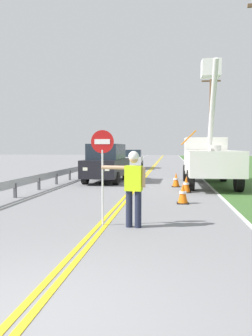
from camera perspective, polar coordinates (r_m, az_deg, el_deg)
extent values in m
plane|color=gray|center=(4.24, -17.47, -23.33)|extent=(160.00, 160.00, 0.00)
cube|color=yellow|center=(23.56, 3.45, -1.05)|extent=(0.11, 110.00, 0.01)
cube|color=yellow|center=(23.54, 3.89, -1.06)|extent=(0.11, 110.00, 0.01)
cube|color=silver|center=(23.57, 12.43, -1.13)|extent=(0.12, 110.00, 0.01)
cube|color=silver|center=(24.07, -4.91, -0.96)|extent=(0.12, 110.00, 0.01)
cylinder|color=#1E2338|center=(7.87, 2.11, -7.17)|extent=(0.16, 0.16, 0.88)
cylinder|color=#1E2338|center=(7.92, 0.55, -7.10)|extent=(0.16, 0.16, 0.88)
cube|color=#C6EA19|center=(7.79, 1.34, -1.79)|extent=(0.43, 0.29, 0.60)
cylinder|color=tan|center=(7.90, -2.19, 0.11)|extent=(0.61, 0.16, 0.09)
cylinder|color=tan|center=(7.74, 3.07, -1.61)|extent=(0.09, 0.09, 0.48)
sphere|color=tan|center=(7.76, 1.34, 1.67)|extent=(0.22, 0.22, 0.22)
sphere|color=white|center=(7.76, 1.34, 2.04)|extent=(0.25, 0.25, 0.25)
cylinder|color=silver|center=(8.04, -4.09, -3.46)|extent=(0.04, 0.04, 1.85)
cylinder|color=#B71414|center=(7.98, -4.13, 4.59)|extent=(0.56, 0.03, 0.56)
cube|color=white|center=(7.96, -4.15, 4.59)|extent=(0.38, 0.01, 0.12)
cube|color=white|center=(15.83, 14.68, 0.94)|extent=(2.31, 4.60, 1.10)
cube|color=white|center=(19.25, 13.46, 2.15)|extent=(2.20, 2.10, 2.00)
cube|color=#1E2833|center=(20.27, 13.19, 3.07)|extent=(1.98, 0.06, 0.90)
cylinder|color=silver|center=(14.90, 15.14, 3.35)|extent=(0.56, 0.56, 0.24)
cylinder|color=silver|center=(15.97, 14.82, 10.56)|extent=(0.24, 2.12, 3.85)
cube|color=white|center=(17.23, 14.52, 16.36)|extent=(0.90, 0.90, 0.80)
cube|color=orange|center=(13.92, 10.79, 5.17)|extent=(0.60, 0.80, 0.59)
cylinder|color=black|center=(19.02, 10.39, -0.84)|extent=(0.32, 0.92, 0.92)
cylinder|color=black|center=(19.23, 16.53, -0.88)|extent=(0.32, 0.92, 0.92)
cylinder|color=black|center=(14.76, 11.14, -2.11)|extent=(0.32, 0.92, 0.92)
cylinder|color=black|center=(15.02, 19.01, -2.14)|extent=(0.32, 0.92, 0.92)
cube|color=black|center=(18.30, -3.36, 0.11)|extent=(2.00, 4.66, 0.92)
cube|color=#1E2833|center=(18.27, -3.37, 2.86)|extent=(1.72, 2.91, 0.84)
cube|color=#EAEACC|center=(15.96, -3.29, -0.22)|extent=(0.24, 0.07, 0.16)
cube|color=#EAEACC|center=(16.24, -7.09, -0.18)|extent=(0.24, 0.07, 0.16)
cylinder|color=black|center=(16.77, -1.73, -1.78)|extent=(0.30, 0.69, 0.68)
cylinder|color=black|center=(17.18, -7.11, -1.68)|extent=(0.30, 0.69, 0.68)
cylinder|color=black|center=(19.57, -0.07, -1.01)|extent=(0.30, 0.69, 0.68)
cylinder|color=black|center=(19.91, -4.72, -0.94)|extent=(0.30, 0.69, 0.68)
cube|color=silver|center=(29.96, 1.04, 1.28)|extent=(2.02, 4.18, 0.72)
cube|color=#1E2833|center=(30.19, 1.08, 2.59)|extent=(1.69, 1.79, 0.64)
cube|color=#EAEACC|center=(27.90, 1.87, 1.21)|extent=(0.24, 0.07, 0.16)
cube|color=#EAEACC|center=(27.98, -0.39, 1.22)|extent=(0.24, 0.07, 0.16)
cylinder|color=black|center=(28.66, 2.49, 0.45)|extent=(0.31, 0.69, 0.68)
cylinder|color=black|center=(28.78, -0.77, 0.47)|extent=(0.31, 0.69, 0.68)
cylinder|color=black|center=(31.20, 2.71, 0.70)|extent=(0.31, 0.69, 0.68)
cylinder|color=black|center=(31.31, -0.29, 0.72)|extent=(0.31, 0.69, 0.68)
cylinder|color=brown|center=(33.50, 14.46, 7.89)|extent=(0.28, 0.28, 8.97)
cube|color=brown|center=(34.02, 14.56, 14.42)|extent=(1.80, 0.14, 0.14)
cone|color=orange|center=(11.35, 9.84, -4.36)|extent=(0.36, 0.36, 0.70)
cylinder|color=white|center=(11.35, 9.84, -4.18)|extent=(0.25, 0.25, 0.08)
cube|color=black|center=(11.41, 9.82, -6.03)|extent=(0.40, 0.40, 0.03)
cone|color=orange|center=(14.12, 10.42, -2.81)|extent=(0.36, 0.36, 0.70)
cylinder|color=white|center=(14.12, 10.42, -2.67)|extent=(0.25, 0.25, 0.08)
cube|color=black|center=(14.16, 10.40, -4.16)|extent=(0.40, 0.40, 0.03)
cone|color=orange|center=(16.11, 8.68, -2.01)|extent=(0.36, 0.36, 0.70)
cylinder|color=white|center=(16.10, 8.68, -1.88)|extent=(0.25, 0.25, 0.08)
cube|color=black|center=(16.14, 8.67, -3.19)|extent=(0.40, 0.40, 0.03)
cube|color=#9EA0A3|center=(20.60, -8.80, -0.23)|extent=(0.06, 32.00, 0.32)
cube|color=#4C4C51|center=(13.19, -18.71, -3.72)|extent=(0.10, 0.10, 0.55)
cube|color=#4C4C51|center=(15.26, -14.89, -2.68)|extent=(0.10, 0.10, 0.55)
cube|color=#4C4C51|center=(17.38, -12.00, -1.89)|extent=(0.10, 0.10, 0.55)
cube|color=#4C4C51|center=(19.53, -9.74, -1.26)|extent=(0.10, 0.10, 0.55)
cube|color=#4C4C51|center=(21.72, -7.93, -0.76)|extent=(0.10, 0.10, 0.55)
cube|color=#4C4C51|center=(23.92, -6.46, -0.35)|extent=(0.10, 0.10, 0.55)
cube|color=#4C4C51|center=(26.14, -5.24, -0.01)|extent=(0.10, 0.10, 0.55)
cube|color=#4C4C51|center=(28.37, -4.20, 0.28)|extent=(0.10, 0.10, 0.55)
cube|color=#4C4C51|center=(30.60, -3.32, 0.52)|extent=(0.10, 0.10, 0.55)
cube|color=#4C4C51|center=(32.85, -2.56, 0.74)|extent=(0.10, 0.10, 0.55)
cube|color=#4C4C51|center=(35.10, -1.90, 0.92)|extent=(0.10, 0.10, 0.55)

